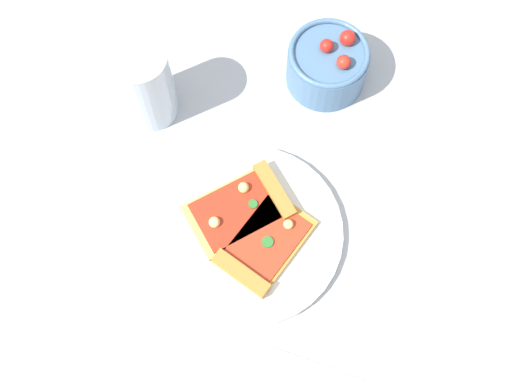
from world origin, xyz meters
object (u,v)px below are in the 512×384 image
plate (249,233)px  pizza_slice_near (245,206)px  salad_bowl (327,64)px  soda_glass (146,86)px  pizza_slice_far (261,248)px

plate → pizza_slice_near: pizza_slice_near is taller
plate → salad_bowl: (0.07, -0.27, 0.03)m
salad_bowl → soda_glass: 0.27m
salad_bowl → soda_glass: size_ratio=0.86×
plate → salad_bowl: salad_bowl is taller
pizza_slice_near → soda_glass: 0.22m
salad_bowl → soda_glass: (0.17, 0.21, 0.03)m
plate → soda_glass: soda_glass is taller
pizza_slice_far → salad_bowl: 0.29m
plate → soda_glass: bearing=-14.6°
pizza_slice_near → soda_glass: (0.21, -0.04, 0.04)m
pizza_slice_near → plate: bearing=138.1°
salad_bowl → soda_glass: bearing=50.4°
pizza_slice_near → pizza_slice_far: bearing=149.4°
plate → pizza_slice_near: (0.03, -0.02, 0.01)m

